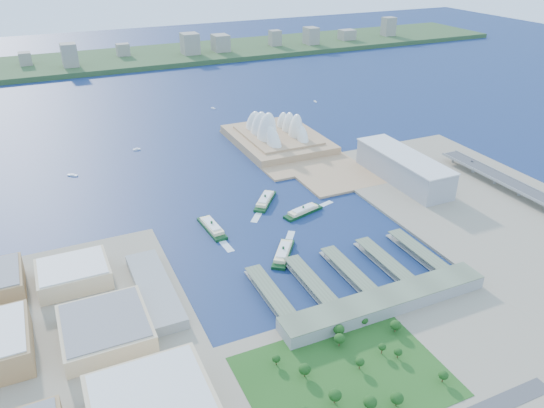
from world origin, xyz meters
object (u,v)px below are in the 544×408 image
toaster_building (403,168)px  ferry_b (265,199)px  ferry_a (212,226)px  ferry_d (303,210)px  ferry_c (283,251)px  opera_house (278,124)px  car_c (472,161)px

toaster_building → ferry_b: bearing=173.7°
ferry_a → ferry_d: (111.32, -8.80, -0.37)m
ferry_a → toaster_building: bearing=-0.7°
ferry_c → ferry_d: ferry_c is taller
ferry_a → ferry_c: (49.95, -81.69, -0.12)m
ferry_c → ferry_a: bearing=-22.0°
ferry_d → ferry_a: bearing=69.3°
opera_house → toaster_building: bearing=-65.8°
toaster_building → ferry_d: bearing=-171.6°
ferry_b → car_c: 302.12m
ferry_c → ferry_d: 95.29m
toaster_building → ferry_d: toaster_building is taller
ferry_a → ferry_b: bearing=19.9°
ferry_b → ferry_d: ferry_b is taller
ferry_c → car_c: bearing=-129.1°
ferry_d → car_c: size_ratio=12.19×
ferry_c → opera_house: bearing=-77.5°
opera_house → ferry_b: bearing=-119.5°
toaster_building → ferry_d: size_ratio=2.93×
toaster_building → car_c: toaster_building is taller
ferry_b → ferry_d: 53.77m
ferry_d → toaster_building: bearing=-97.7°
car_c → ferry_d: bearing=-177.5°
toaster_building → car_c: (109.00, -12.03, -5.02)m
toaster_building → ferry_b: (-191.15, 20.94, -15.20)m
opera_house → ferry_a: opera_house is taller
opera_house → ferry_b: size_ratio=3.21×
ferry_b → car_c: car_c is taller
car_c → opera_house: bearing=133.2°
opera_house → car_c: size_ratio=41.42×
opera_house → ferry_b: (-101.15, -179.06, -26.70)m
toaster_building → ferry_a: toaster_building is taller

